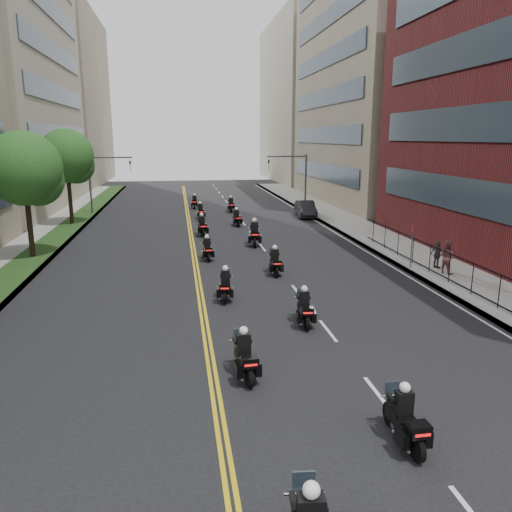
{
  "coord_description": "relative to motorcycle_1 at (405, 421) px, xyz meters",
  "views": [
    {
      "loc": [
        -2.33,
        -7.35,
        7.26
      ],
      "look_at": [
        1.3,
        15.79,
        1.67
      ],
      "focal_mm": 35.0,
      "sensor_mm": 36.0,
      "label": 1
    }
  ],
  "objects": [
    {
      "name": "iron_fence",
      "position": [
        8.12,
        9.3,
        0.29
      ],
      "size": [
        0.05,
        28.0,
        1.5
      ],
      "color": "black",
      "rests_on": "sidewalk_right"
    },
    {
      "name": "motorcycle_2",
      "position": [
        -3.35,
        4.05,
        0.02
      ],
      "size": [
        0.57,
        2.19,
        1.61
      ],
      "rotation": [
        0.0,
        0.0,
        0.08
      ],
      "color": "black",
      "rests_on": "ground"
    },
    {
      "name": "motorcycle_1",
      "position": [
        0.0,
        0.0,
        0.0
      ],
      "size": [
        0.49,
        2.12,
        1.56
      ],
      "rotation": [
        0.0,
        0.0,
        0.01
      ],
      "color": "black",
      "rests_on": "ground"
    },
    {
      "name": "motorcycle_9",
      "position": [
        -0.4,
        31.06,
        -0.0
      ],
      "size": [
        0.57,
        2.1,
        1.55
      ],
      "rotation": [
        0.0,
        0.0,
        0.09
      ],
      "color": "black",
      "rests_on": "ground"
    },
    {
      "name": "motorcycle_8",
      "position": [
        -3.49,
        27.22,
        0.07
      ],
      "size": [
        0.61,
        2.34,
        1.73
      ],
      "rotation": [
        0.0,
        0.0,
        0.08
      ],
      "color": "black",
      "rests_on": "ground"
    },
    {
      "name": "building_right_tan",
      "position": [
        18.6,
        45.3,
        14.38
      ],
      "size": [
        15.11,
        28.0,
        30.0
      ],
      "color": "gray",
      "rests_on": "ground"
    },
    {
      "name": "motorcycle_3",
      "position": [
        -0.42,
        8.13,
        0.0
      ],
      "size": [
        0.57,
        2.12,
        1.57
      ],
      "rotation": [
        0.0,
        0.0,
        -0.09
      ],
      "color": "black",
      "rests_on": "ground"
    },
    {
      "name": "building_left_far",
      "position": [
        -24.88,
        75.3,
        12.38
      ],
      "size": [
        16.0,
        28.0,
        26.0
      ],
      "primitive_type": "cube",
      "color": "gray",
      "rests_on": "ground"
    },
    {
      "name": "sidewalk_right",
      "position": [
        9.12,
        22.3,
        -0.54
      ],
      "size": [
        4.0,
        90.0,
        0.15
      ],
      "primitive_type": "cube",
      "color": "gray",
      "rests_on": "ground"
    },
    {
      "name": "traffic_signal_left",
      "position": [
        -12.42,
        39.3,
        3.08
      ],
      "size": [
        4.09,
        0.2,
        5.6
      ],
      "color": "#3F3F44",
      "rests_on": "ground"
    },
    {
      "name": "parked_sedan",
      "position": [
        6.52,
        34.89,
        0.12
      ],
      "size": [
        2.01,
        4.63,
        1.48
      ],
      "primitive_type": "imported",
      "rotation": [
        0.0,
        0.0,
        -0.1
      ],
      "color": "black",
      "rests_on": "ground"
    },
    {
      "name": "pedestrian_b",
      "position": [
        8.83,
        13.84,
        0.43
      ],
      "size": [
        1.0,
        1.08,
        1.8
      ],
      "primitive_type": "imported",
      "rotation": [
        0.0,
        0.0,
        2.03
      ],
      "color": "brown",
      "rests_on": "sidewalk_right"
    },
    {
      "name": "building_right_far",
      "position": [
        18.62,
        75.3,
        12.38
      ],
      "size": [
        15.0,
        28.0,
        26.0
      ],
      "primitive_type": "cube",
      "color": "#A69B86",
      "rests_on": "ground"
    },
    {
      "name": "motorcycle_5",
      "position": [
        -0.14,
        15.65,
        0.01
      ],
      "size": [
        0.52,
        2.15,
        1.59
      ],
      "rotation": [
        0.0,
        0.0,
        -0.05
      ],
      "color": "black",
      "rests_on": "ground"
    },
    {
      "name": "motorcycle_6",
      "position": [
        -3.56,
        19.52,
        -0.02
      ],
      "size": [
        0.49,
        2.07,
        1.52
      ],
      "rotation": [
        0.0,
        0.0,
        0.04
      ],
      "color": "black",
      "rests_on": "ground"
    },
    {
      "name": "motorcycle_7",
      "position": [
        -0.11,
        23.15,
        0.13
      ],
      "size": [
        0.74,
        2.55,
        1.88
      ],
      "rotation": [
        0.0,
        0.0,
        -0.12
      ],
      "color": "black",
      "rests_on": "ground"
    },
    {
      "name": "motorcycle_4",
      "position": [
        -3.21,
        11.73,
        0.01
      ],
      "size": [
        0.64,
        2.14,
        1.58
      ],
      "rotation": [
        0.0,
        0.0,
        -0.13
      ],
      "color": "black",
      "rests_on": "ground"
    },
    {
      "name": "motorcycle_10",
      "position": [
        -3.23,
        35.14,
        0.01
      ],
      "size": [
        0.55,
        2.16,
        1.59
      ],
      "rotation": [
        0.0,
        0.0,
        0.07
      ],
      "color": "black",
      "rests_on": "ground"
    },
    {
      "name": "motorcycle_12",
      "position": [
        -3.5,
        42.21,
        -0.01
      ],
      "size": [
        0.52,
        2.1,
        1.55
      ],
      "rotation": [
        0.0,
        0.0,
        -0.06
      ],
      "color": "black",
      "rests_on": "ground"
    },
    {
      "name": "pedestrian_c",
      "position": [
        8.9,
        14.94,
        0.3
      ],
      "size": [
        0.64,
        0.97,
        1.54
      ],
      "primitive_type": "imported",
      "rotation": [
        0.0,
        0.0,
        1.89
      ],
      "color": "#3E3F45",
      "rests_on": "sidewalk_right"
    },
    {
      "name": "grass_strip",
      "position": [
        -14.08,
        22.3,
        -0.45
      ],
      "size": [
        2.0,
        90.0,
        0.04
      ],
      "primitive_type": "cube",
      "color": "#193714",
      "rests_on": "sidewalk_left"
    },
    {
      "name": "sidewalk_left",
      "position": [
        -14.88,
        22.3,
        -0.54
      ],
      "size": [
        4.0,
        90.0,
        0.15
      ],
      "primitive_type": "cube",
      "color": "gray",
      "rests_on": "ground"
    },
    {
      "name": "motorcycle_11",
      "position": [
        -0.01,
        39.09,
        0.03
      ],
      "size": [
        0.52,
        2.22,
        1.64
      ],
      "rotation": [
        0.0,
        0.0,
        -0.03
      ],
      "color": "black",
      "rests_on": "ground"
    },
    {
      "name": "traffic_signal_right",
      "position": [
        6.66,
        39.3,
        3.08
      ],
      "size": [
        4.09,
        0.2,
        5.6
      ],
      "color": "#3F3F44",
      "rests_on": "ground"
    }
  ]
}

